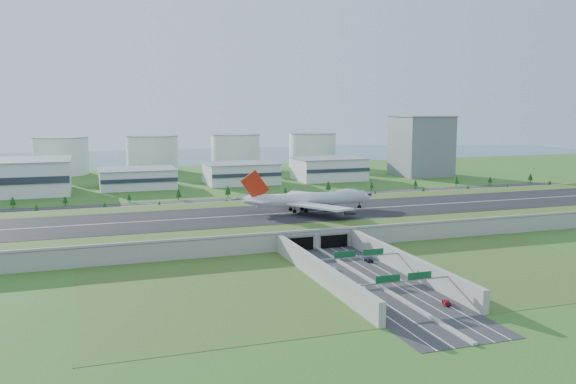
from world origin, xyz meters
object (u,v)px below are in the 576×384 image
object	(u,v)px
fuel_tank_a	(61,156)
boeing_747	(310,199)
car_2	(369,260)
car_6	(484,190)
car_5	(290,196)
car_4	(50,212)
car_1	(361,286)
car_7	(234,199)
office_tower	(421,146)
car_0	(334,268)
car_3	(446,302)

from	to	relation	value
fuel_tank_a	boeing_747	world-z (taller)	fuel_tank_a
car_2	car_6	xyz separation A→B (m)	(178.56, 164.14, 0.08)
car_2	car_5	world-z (taller)	car_5
car_4	car_6	xyz separation A→B (m)	(311.54, -2.16, 0.09)
car_1	car_7	world-z (taller)	car_7
car_1	car_6	size ratio (longest dim) A/B	0.70
car_4	office_tower	bearing A→B (deg)	-85.42
car_0	car_5	xyz separation A→B (m)	(46.47, 190.63, 0.03)
car_3	fuel_tank_a	bearing A→B (deg)	-51.44
car_3	car_7	size ratio (longest dim) A/B	1.05
fuel_tank_a	car_4	size ratio (longest dim) A/B	12.26
boeing_747	car_7	size ratio (longest dim) A/B	14.52
office_tower	car_0	bearing A→B (deg)	-126.29
office_tower	car_2	distance (m)	333.12
fuel_tank_a	car_3	xyz separation A→B (m)	(132.08, -447.31, -16.56)
fuel_tank_a	car_7	world-z (taller)	fuel_tank_a
car_6	car_7	distance (m)	193.21
boeing_747	car_1	world-z (taller)	boeing_747
office_tower	car_2	size ratio (longest dim) A/B	10.74
car_1	car_5	size ratio (longest dim) A/B	0.79
office_tower	car_3	world-z (taller)	office_tower
car_0	car_5	bearing A→B (deg)	73.42
car_4	car_1	bearing A→B (deg)	-164.23
boeing_747	car_7	xyz separation A→B (m)	(-18.38, 100.84, -13.86)
car_5	car_6	xyz separation A→B (m)	(150.95, -18.95, -0.04)
boeing_747	car_2	xyz separation A→B (m)	(-4.61, -81.74, -13.92)
fuel_tank_a	car_0	size ratio (longest dim) A/B	10.68
office_tower	car_6	size ratio (longest dim) A/B	9.68
car_4	car_6	size ratio (longest dim) A/B	0.72
office_tower	car_6	distance (m)	113.27
office_tower	car_7	world-z (taller)	office_tower
car_0	car_6	bearing A→B (deg)	38.13
office_tower	car_5	xyz separation A→B (m)	(-160.19, -90.77, -26.55)
car_6	car_5	bearing A→B (deg)	72.05
car_4	car_6	distance (m)	311.55
boeing_747	car_6	xyz separation A→B (m)	(173.94, 82.40, -13.85)
car_0	car_6	world-z (taller)	car_0
car_2	car_1	bearing A→B (deg)	58.40
car_1	car_2	size ratio (longest dim) A/B	0.78
office_tower	car_1	bearing A→B (deg)	-124.02
car_1	car_7	size ratio (longest dim) A/B	0.75
office_tower	car_7	distance (m)	222.86
car_0	car_1	xyz separation A→B (m)	(-0.40, -25.30, -0.14)
car_3	car_4	world-z (taller)	car_3
fuel_tank_a	car_2	world-z (taller)	fuel_tank_a
boeing_747	car_1	xyz separation A→B (m)	(-23.88, -114.59, -13.98)
car_4	car_5	size ratio (longest dim) A/B	0.81
car_3	car_6	distance (m)	285.44
fuel_tank_a	car_7	distance (m)	238.43
fuel_tank_a	car_6	world-z (taller)	fuel_tank_a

